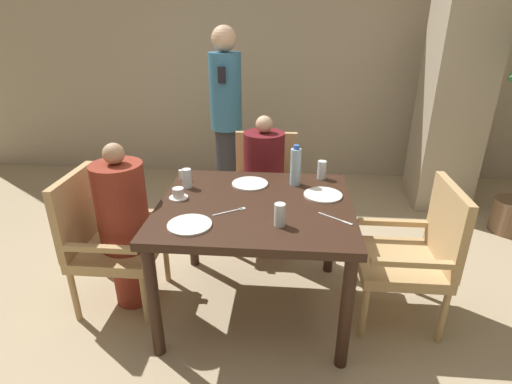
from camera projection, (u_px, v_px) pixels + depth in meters
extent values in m
plane|color=tan|center=(255.00, 305.00, 2.74)|extent=(16.00, 16.00, 0.00)
cube|color=tan|center=(275.00, 56.00, 4.53)|extent=(8.00, 0.06, 2.80)
cube|color=tan|center=(459.00, 71.00, 3.72)|extent=(0.55, 0.55, 2.70)
cube|color=#331E14|center=(255.00, 207.00, 2.43)|extent=(1.17, 1.04, 0.05)
cylinder|color=#331E14|center=(154.00, 302.00, 2.21)|extent=(0.07, 0.07, 0.73)
cylinder|color=#331E14|center=(346.00, 313.00, 2.13)|extent=(0.07, 0.07, 0.73)
cylinder|color=#331E14|center=(192.00, 223.00, 3.05)|extent=(0.07, 0.07, 0.73)
cylinder|color=#331E14|center=(331.00, 229.00, 2.97)|extent=(0.07, 0.07, 0.73)
cube|color=tan|center=(119.00, 249.00, 2.64)|extent=(0.52, 0.52, 0.07)
cube|color=tan|center=(77.00, 210.00, 2.55)|extent=(0.05, 0.52, 0.49)
cube|color=tan|center=(130.00, 212.00, 2.80)|extent=(0.47, 0.04, 0.04)
cube|color=tan|center=(100.00, 249.00, 2.36)|extent=(0.47, 0.04, 0.04)
cylinder|color=tan|center=(166.00, 259.00, 2.92)|extent=(0.04, 0.04, 0.36)
cylinder|color=tan|center=(145.00, 300.00, 2.50)|extent=(0.04, 0.04, 0.36)
cylinder|color=tan|center=(106.00, 256.00, 2.96)|extent=(0.04, 0.04, 0.36)
cylinder|color=tan|center=(75.00, 296.00, 2.54)|extent=(0.04, 0.04, 0.36)
cylinder|color=maroon|center=(132.00, 273.00, 2.71)|extent=(0.24, 0.24, 0.43)
cylinder|color=maroon|center=(122.00, 206.00, 2.51)|extent=(0.32, 0.32, 0.57)
sphere|color=tan|center=(114.00, 154.00, 2.37)|extent=(0.13, 0.13, 0.13)
cube|color=tan|center=(264.00, 201.00, 3.34)|extent=(0.52, 0.52, 0.07)
cube|color=tan|center=(266.00, 160.00, 3.45)|extent=(0.52, 0.05, 0.49)
cube|color=tan|center=(293.00, 185.00, 3.26)|extent=(0.04, 0.47, 0.04)
cube|color=tan|center=(235.00, 183.00, 3.30)|extent=(0.04, 0.47, 0.04)
cylinder|color=tan|center=(290.00, 238.00, 3.20)|extent=(0.04, 0.04, 0.36)
cylinder|color=tan|center=(234.00, 236.00, 3.24)|extent=(0.04, 0.04, 0.36)
cylinder|color=tan|center=(291.00, 213.00, 3.62)|extent=(0.04, 0.04, 0.36)
cylinder|color=tan|center=(240.00, 211.00, 3.66)|extent=(0.04, 0.04, 0.36)
cylinder|color=#5B1419|center=(263.00, 223.00, 3.36)|extent=(0.24, 0.24, 0.43)
cylinder|color=#5B1419|center=(264.00, 167.00, 3.16)|extent=(0.32, 0.32, 0.57)
sphere|color=tan|center=(264.00, 124.00, 3.02)|extent=(0.13, 0.13, 0.13)
cube|color=tan|center=(399.00, 262.00, 2.50)|extent=(0.52, 0.52, 0.07)
cube|color=tan|center=(447.00, 225.00, 2.37)|extent=(0.05, 0.52, 0.49)
cube|color=tan|center=(413.00, 263.00, 2.22)|extent=(0.47, 0.04, 0.04)
cube|color=tan|center=(394.00, 223.00, 2.66)|extent=(0.47, 0.04, 0.04)
cylinder|color=tan|center=(364.00, 313.00, 2.40)|extent=(0.04, 0.04, 0.36)
cylinder|color=tan|center=(353.00, 268.00, 2.82)|extent=(0.04, 0.04, 0.36)
cylinder|color=tan|center=(443.00, 317.00, 2.36)|extent=(0.04, 0.04, 0.36)
cylinder|color=tan|center=(420.00, 272.00, 2.78)|extent=(0.04, 0.04, 0.36)
cylinder|color=#2D2D33|center=(228.00, 169.00, 4.01)|extent=(0.23, 0.23, 0.82)
cylinder|color=teal|center=(226.00, 92.00, 3.70)|extent=(0.30, 0.30, 0.70)
sphere|color=tan|center=(224.00, 39.00, 3.51)|extent=(0.23, 0.23, 0.23)
cube|color=black|center=(222.00, 75.00, 3.47)|extent=(0.07, 0.01, 0.14)
cylinder|color=brown|center=(511.00, 216.00, 3.62)|extent=(0.33, 0.33, 0.31)
cylinder|color=white|center=(323.00, 195.00, 2.52)|extent=(0.24, 0.24, 0.01)
cylinder|color=white|center=(190.00, 225.00, 2.16)|extent=(0.24, 0.24, 0.01)
cylinder|color=white|center=(250.00, 184.00, 2.68)|extent=(0.24, 0.24, 0.01)
cylinder|color=white|center=(179.00, 198.00, 2.48)|extent=(0.12, 0.12, 0.01)
cylinder|color=white|center=(178.00, 193.00, 2.47)|extent=(0.07, 0.07, 0.06)
cylinder|color=#A3C6DB|center=(296.00, 167.00, 2.64)|extent=(0.07, 0.07, 0.25)
cylinder|color=#3359B2|center=(296.00, 147.00, 2.59)|extent=(0.04, 0.04, 0.03)
cylinder|color=silver|center=(322.00, 170.00, 2.76)|extent=(0.06, 0.06, 0.13)
cylinder|color=silver|center=(280.00, 215.00, 2.14)|extent=(0.06, 0.06, 0.13)
cylinder|color=silver|center=(187.00, 178.00, 2.62)|extent=(0.06, 0.06, 0.13)
cylinder|color=white|center=(181.00, 175.00, 2.75)|extent=(0.03, 0.03, 0.07)
cylinder|color=#4C3D2D|center=(186.00, 175.00, 2.75)|extent=(0.03, 0.03, 0.07)
cube|color=silver|center=(228.00, 212.00, 2.30)|extent=(0.16, 0.11, 0.00)
cube|color=silver|center=(242.00, 209.00, 2.34)|extent=(0.04, 0.04, 0.00)
cube|color=silver|center=(333.00, 218.00, 2.24)|extent=(0.16, 0.12, 0.00)
cube|color=silver|center=(347.00, 223.00, 2.18)|extent=(0.06, 0.05, 0.00)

